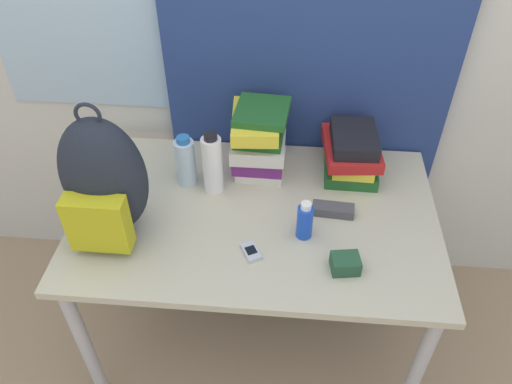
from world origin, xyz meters
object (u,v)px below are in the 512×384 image
Objects in this scene: backpack at (104,182)px; book_stack_center at (352,153)px; sunscreen_bottle at (305,221)px; camera_pouch at (345,264)px; sports_bottle at (212,164)px; sunglasses_case at (333,210)px; cell_phone at (251,252)px; water_bottle at (186,162)px; book_stack_left at (259,139)px.

book_stack_center is (0.84, 0.39, -0.13)m from backpack.
camera_pouch is at bearing -46.30° from sunscreen_bottle.
sports_bottle is 0.60m from camera_pouch.
backpack is 0.80m from sunglasses_case.
sports_bottle reaches higher than sunglasses_case.
sunscreen_bottle reaches higher than sunglasses_case.
sunglasses_case reaches higher than cell_phone.
water_bottle is at bearing 166.90° from sunglasses_case.
sports_bottle reaches higher than book_stack_center.
sports_bottle is at bearing -17.02° from water_bottle.
water_bottle is 0.12m from sports_bottle.
book_stack_left is at bearing -179.57° from book_stack_center.
backpack is 0.54m from cell_phone.
cell_phone is at bearing 172.45° from camera_pouch.
sunscreen_bottle is at bearing -31.74° from sports_bottle.
camera_pouch is at bearing -94.70° from book_stack_center.
cell_phone is (0.01, -0.47, -0.13)m from book_stack_left.
water_bottle reaches higher than book_stack_center.
cell_phone is at bearing -126.79° from book_stack_center.
water_bottle is (-0.63, -0.12, 0.01)m from book_stack_center.
backpack is 2.38× the size of water_bottle.
sunscreen_bottle is 1.49× the size of camera_pouch.
book_stack_left reaches higher than sunglasses_case.
sports_bottle is 2.54× the size of camera_pouch.
sunglasses_case is at bearing 38.06° from cell_phone.
backpack reaches higher than sunscreen_bottle.
backpack is 1.77× the size of book_stack_left.
book_stack_left is 0.40m from sunglasses_case.
camera_pouch is at bearing -36.45° from sports_bottle.
backpack is at bearing 170.96° from cell_phone.
backpack is at bearing -178.05° from sunscreen_bottle.
sunscreen_bottle is 0.21m from cell_phone.
book_stack_left is at bearing 39.25° from backpack.
sunglasses_case is (-0.07, -0.25, -0.07)m from book_stack_center.
water_bottle is at bearing -169.15° from book_stack_center.
water_bottle is at bearing 162.98° from sports_bottle.
book_stack_center reaches higher than sunglasses_case.
water_bottle is 0.52m from sunscreen_bottle.
water_bottle is 2.25× the size of cell_phone.
water_bottle reaches higher than sunglasses_case.
book_stack_left is 1.34× the size of water_bottle.
book_stack_center is 1.39× the size of water_bottle.
backpack is at bearing -155.00° from book_stack_center.
backpack reaches higher than camera_pouch.
sunscreen_bottle is (0.45, -0.25, -0.03)m from water_bottle.
sports_bottle is at bearing 143.55° from camera_pouch.
backpack is 3.28× the size of sunglasses_case.
camera_pouch is (0.48, -0.35, -0.09)m from sports_bottle.
book_stack_center is at bearing 0.43° from book_stack_left.
cell_phone is (-0.17, -0.10, -0.06)m from sunscreen_bottle.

